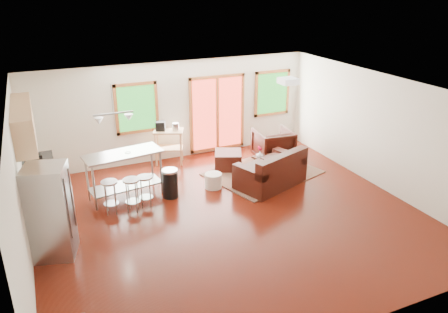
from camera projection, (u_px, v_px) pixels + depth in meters
name	position (u px, v px, depth m)	size (l,w,h in m)	color
floor	(230.00, 216.00, 8.95)	(7.50, 7.00, 0.02)	#390C05
ceiling	(231.00, 91.00, 7.97)	(7.50, 7.00, 0.02)	white
back_wall	(174.00, 111.00, 11.44)	(7.50, 0.02, 2.60)	silver
left_wall	(19.00, 193.00, 7.05)	(0.02, 7.00, 2.60)	silver
right_wall	(381.00, 132.00, 9.87)	(0.02, 7.00, 2.60)	silver
front_wall	(346.00, 253.00, 5.49)	(7.50, 0.02, 2.60)	silver
window_left	(137.00, 108.00, 10.94)	(1.10, 0.05, 1.30)	#1C581C
french_doors	(217.00, 113.00, 11.92)	(1.60, 0.05, 2.10)	#B53022
window_right	(272.00, 93.00, 12.41)	(1.10, 0.05, 1.30)	#1C581C
rug	(263.00, 173.00, 10.89)	(2.52, 1.94, 0.03)	#51603D
loveseat	(272.00, 172.00, 10.14)	(1.83, 1.41, 0.86)	black
coffee_table	(273.00, 157.00, 11.04)	(1.11, 0.86, 0.39)	#39180D
armchair	(273.00, 144.00, 11.53)	(0.91, 0.86, 0.94)	black
ottoman	(228.00, 160.00, 11.12)	(0.66, 0.66, 0.44)	black
pouf	(213.00, 181.00, 10.10)	(0.40, 0.40, 0.35)	silver
vase	(260.00, 154.00, 10.73)	(0.22, 0.22, 0.31)	silver
book	(277.00, 151.00, 10.87)	(0.20, 0.02, 0.26)	maroon
cabinets	(37.00, 172.00, 8.74)	(0.64, 2.24, 2.30)	tan
refrigerator	(51.00, 212.00, 7.40)	(0.82, 0.80, 1.67)	#B7BABC
island	(124.00, 167.00, 9.47)	(1.73, 0.89, 1.05)	#B7BABC
cup	(128.00, 154.00, 9.37)	(0.13, 0.10, 0.13)	white
bar_stool_a	(110.00, 190.00, 8.87)	(0.40, 0.40, 0.72)	#B7BABC
bar_stool_b	(132.00, 187.00, 8.94)	(0.45, 0.45, 0.73)	#B7BABC
bar_stool_c	(145.00, 184.00, 9.15)	(0.39, 0.39, 0.69)	#B7BABC
trash_can	(170.00, 183.00, 9.62)	(0.47, 0.47, 0.65)	black
kitchen_cart	(168.00, 135.00, 11.23)	(0.88, 0.73, 1.14)	tan
ceiling_flush	(288.00, 81.00, 9.11)	(0.35, 0.35, 0.12)	white
pendant_light	(114.00, 118.00, 8.80)	(0.80, 0.18, 0.79)	gray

